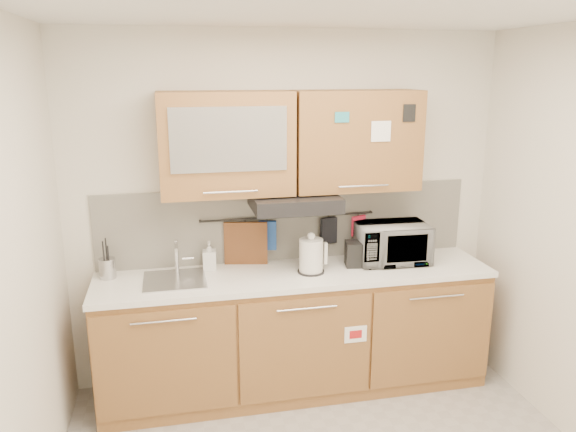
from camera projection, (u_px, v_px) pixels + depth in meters
name	position (u px, v px, depth m)	size (l,w,h in m)	color
ceiling	(358.00, 3.00, 2.45)	(3.20, 3.20, 0.00)	white
wall_back	(287.00, 210.00, 4.20)	(3.20, 3.20, 0.00)	silver
wall_left	(1.00, 310.00, 2.45)	(3.00, 3.00, 0.00)	silver
base_cabinet	(296.00, 337.00, 4.13)	(2.80, 0.64, 0.88)	olive
countertop	(296.00, 275.00, 4.00)	(2.82, 0.62, 0.04)	white
backsplash	(287.00, 223.00, 4.21)	(2.80, 0.02, 0.56)	silver
upper_cabinets	(292.00, 142.00, 3.89)	(1.82, 0.37, 0.70)	olive
range_hood	(294.00, 202.00, 3.93)	(0.60, 0.46, 0.10)	black
sink	(175.00, 279.00, 3.84)	(0.42, 0.40, 0.26)	silver
utensil_rail	(288.00, 217.00, 4.16)	(0.02, 0.02, 1.30)	black
utensil_crock	(107.00, 268.00, 3.86)	(0.12, 0.12, 0.28)	#AEAEB3
kettle	(311.00, 256.00, 3.96)	(0.21, 0.19, 0.30)	silver
toaster	(362.00, 254.00, 4.11)	(0.26, 0.18, 0.18)	black
microwave	(392.00, 243.00, 4.18)	(0.52, 0.36, 0.29)	#999999
soap_bottle	(209.00, 255.00, 4.03)	(0.09, 0.10, 0.21)	#999999
cutting_board	(246.00, 248.00, 4.13)	(0.32, 0.02, 0.39)	brown
oven_mitt	(268.00, 235.00, 4.14)	(0.13, 0.03, 0.22)	navy
dark_pouch	(329.00, 230.00, 4.24)	(0.13, 0.04, 0.20)	black
pot_holder	(358.00, 226.00, 4.28)	(0.12, 0.02, 0.15)	red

